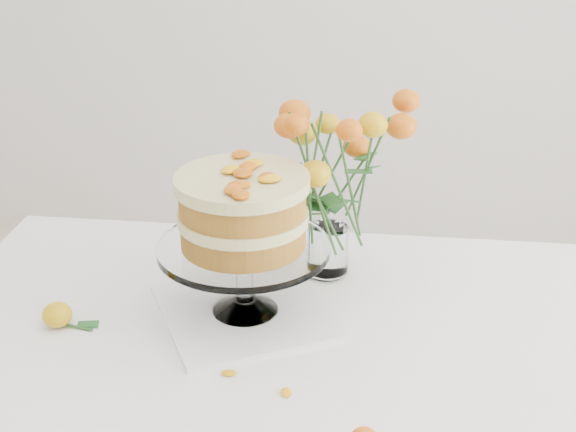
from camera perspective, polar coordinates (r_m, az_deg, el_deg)
name	(u,v)px	position (r m, az deg, el deg)	size (l,w,h in m)	color
table	(307,383)	(1.47, 1.35, -11.82)	(1.43, 0.93, 0.76)	tan
napkin	(245,312)	(1.50, -3.05, -6.81)	(0.29, 0.29, 0.01)	silver
cake_stand	(243,218)	(1.41, -3.23, -0.16)	(0.31, 0.31, 0.28)	white
rose_vase	(330,161)	(1.54, 2.98, 3.96)	(0.28, 0.28, 0.42)	white
loose_rose_near	(57,315)	(1.52, -16.08, -6.77)	(0.10, 0.05, 0.05)	gold
stray_petal_a	(229,373)	(1.35, -4.21, -11.09)	(0.03, 0.02, 0.00)	#FFAF10
stray_petal_b	(286,393)	(1.31, -0.13, -12.45)	(0.03, 0.02, 0.00)	#FFAF10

